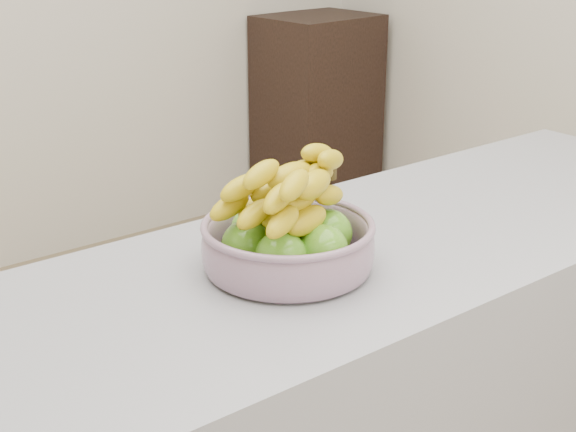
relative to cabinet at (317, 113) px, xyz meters
name	(u,v)px	position (x,y,z in m)	size (l,w,h in m)	color
cabinet	(317,113)	(0.00, 0.00, 0.00)	(0.55, 0.44, 1.00)	black
fruit_bowl	(288,236)	(-1.82, -2.11, 0.46)	(0.30, 0.30, 0.19)	#A2ACC2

